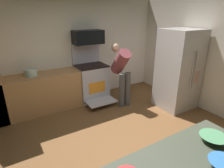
% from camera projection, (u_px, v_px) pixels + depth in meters
% --- Properties ---
extents(ground_plane, '(5.20, 4.80, 0.02)m').
position_uv_depth(ground_plane, '(119.00, 145.00, 3.30)').
color(ground_plane, brown).
extents(wall_back, '(5.20, 0.12, 2.60)m').
position_uv_depth(wall_back, '(69.00, 51.00, 4.71)').
color(wall_back, silver).
rests_on(wall_back, ground).
extents(wall_right, '(0.12, 4.80, 2.60)m').
position_uv_depth(wall_right, '(217.00, 57.00, 4.06)').
color(wall_right, silver).
rests_on(wall_right, ground).
extents(lower_cabinet_run, '(2.40, 0.60, 0.90)m').
position_uv_depth(lower_cabinet_run, '(40.00, 93.00, 4.29)').
color(lower_cabinet_run, '#B27C4D').
rests_on(lower_cabinet_run, ground).
extents(oven_range, '(0.76, 1.05, 1.47)m').
position_uv_depth(oven_range, '(92.00, 81.00, 4.89)').
color(oven_range, '#BAB7C6').
rests_on(oven_range, ground).
extents(microwave, '(0.74, 0.38, 0.33)m').
position_uv_depth(microwave, '(88.00, 37.00, 4.56)').
color(microwave, black).
rests_on(microwave, oven_range).
extents(refrigerator, '(0.84, 0.79, 1.87)m').
position_uv_depth(refrigerator, '(178.00, 70.00, 4.38)').
color(refrigerator, beige).
rests_on(refrigerator, ground).
extents(person_cook, '(0.31, 0.66, 1.50)m').
position_uv_depth(person_cook, '(122.00, 70.00, 4.51)').
color(person_cook, '#4D4D4D').
rests_on(person_cook, ground).
extents(mixing_bowl_large, '(0.27, 0.27, 0.07)m').
position_uv_depth(mixing_bowl_large, '(224.00, 165.00, 1.63)').
color(mixing_bowl_large, '#3472B8').
rests_on(mixing_bowl_large, counter_island).
extents(mixing_bowl_prep, '(0.29, 0.29, 0.07)m').
position_uv_depth(mixing_bowl_prep, '(213.00, 138.00, 1.98)').
color(mixing_bowl_prep, '#519063').
rests_on(mixing_bowl_prep, counter_island).
extents(stock_pot, '(0.27, 0.27, 0.16)m').
position_uv_depth(stock_pot, '(31.00, 72.00, 4.04)').
color(stock_pot, '#AFC2B8').
rests_on(stock_pot, lower_cabinet_run).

